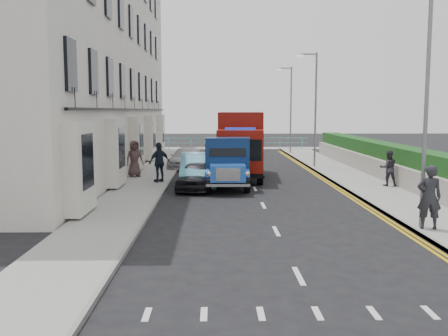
{
  "coord_description": "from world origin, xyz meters",
  "views": [
    {
      "loc": [
        -1.79,
        -16.39,
        3.56
      ],
      "look_at": [
        -1.47,
        2.21,
        1.4
      ],
      "focal_mm": 40.0,
      "sensor_mm": 36.0,
      "label": 1
    }
  ],
  "objects_px": {
    "lamp_mid": "(314,103)",
    "lamp_far": "(289,105)",
    "lamp_near": "(423,95)",
    "pedestrian_east_near": "(429,197)",
    "parked_car_front": "(198,176)",
    "bedford_lorry": "(227,166)",
    "red_lorry": "(241,143)"
  },
  "relations": [
    {
      "from": "lamp_mid",
      "to": "lamp_far",
      "type": "height_order",
      "value": "same"
    },
    {
      "from": "lamp_mid",
      "to": "lamp_near",
      "type": "bearing_deg",
      "value": -90.0
    },
    {
      "from": "lamp_near",
      "to": "pedestrian_east_near",
      "type": "bearing_deg",
      "value": -49.05
    },
    {
      "from": "lamp_near",
      "to": "parked_car_front",
      "type": "relative_size",
      "value": 1.85
    },
    {
      "from": "bedford_lorry",
      "to": "pedestrian_east_near",
      "type": "relative_size",
      "value": 2.63
    },
    {
      "from": "red_lorry",
      "to": "pedestrian_east_near",
      "type": "relative_size",
      "value": 3.58
    },
    {
      "from": "bedford_lorry",
      "to": "pedestrian_east_near",
      "type": "xyz_separation_m",
      "value": [
        5.66,
        -8.03,
        -0.01
      ]
    },
    {
      "from": "lamp_far",
      "to": "red_lorry",
      "type": "height_order",
      "value": "lamp_far"
    },
    {
      "from": "bedford_lorry",
      "to": "pedestrian_east_near",
      "type": "distance_m",
      "value": 9.83
    },
    {
      "from": "lamp_near",
      "to": "pedestrian_east_near",
      "type": "xyz_separation_m",
      "value": [
        0.22,
        -0.26,
        -2.94
      ]
    },
    {
      "from": "lamp_far",
      "to": "parked_car_front",
      "type": "distance_m",
      "value": 19.71
    },
    {
      "from": "lamp_far",
      "to": "red_lorry",
      "type": "relative_size",
      "value": 1.04
    },
    {
      "from": "red_lorry",
      "to": "pedestrian_east_near",
      "type": "xyz_separation_m",
      "value": [
        4.84,
        -12.22,
        -0.78
      ]
    },
    {
      "from": "red_lorry",
      "to": "pedestrian_east_near",
      "type": "bearing_deg",
      "value": -64.63
    },
    {
      "from": "lamp_near",
      "to": "bedford_lorry",
      "type": "bearing_deg",
      "value": 125.0
    },
    {
      "from": "bedford_lorry",
      "to": "parked_car_front",
      "type": "xyz_separation_m",
      "value": [
        -1.34,
        0.03,
        -0.42
      ]
    },
    {
      "from": "bedford_lorry",
      "to": "lamp_near",
      "type": "bearing_deg",
      "value": -54.56
    },
    {
      "from": "lamp_mid",
      "to": "parked_car_front",
      "type": "height_order",
      "value": "lamp_mid"
    },
    {
      "from": "lamp_mid",
      "to": "parked_car_front",
      "type": "bearing_deg",
      "value": -129.58
    },
    {
      "from": "bedford_lorry",
      "to": "parked_car_front",
      "type": "distance_m",
      "value": 1.4
    },
    {
      "from": "parked_car_front",
      "to": "pedestrian_east_near",
      "type": "bearing_deg",
      "value": -41.05
    },
    {
      "from": "pedestrian_east_near",
      "to": "lamp_far",
      "type": "bearing_deg",
      "value": -78.15
    },
    {
      "from": "lamp_far",
      "to": "red_lorry",
      "type": "distance_m",
      "value": 14.93
    },
    {
      "from": "lamp_far",
      "to": "parked_car_front",
      "type": "xyz_separation_m",
      "value": [
        -6.78,
        -18.2,
        -3.35
      ]
    },
    {
      "from": "lamp_near",
      "to": "parked_car_front",
      "type": "xyz_separation_m",
      "value": [
        -6.78,
        7.8,
        -3.35
      ]
    },
    {
      "from": "lamp_far",
      "to": "parked_car_front",
      "type": "relative_size",
      "value": 1.85
    },
    {
      "from": "lamp_near",
      "to": "pedestrian_east_near",
      "type": "distance_m",
      "value": 2.96
    },
    {
      "from": "lamp_mid",
      "to": "lamp_far",
      "type": "relative_size",
      "value": 1.0
    },
    {
      "from": "lamp_near",
      "to": "red_lorry",
      "type": "height_order",
      "value": "lamp_near"
    },
    {
      "from": "lamp_near",
      "to": "red_lorry",
      "type": "relative_size",
      "value": 1.04
    },
    {
      "from": "bedford_lorry",
      "to": "parked_car_front",
      "type": "height_order",
      "value": "bedford_lorry"
    },
    {
      "from": "red_lorry",
      "to": "lamp_near",
      "type": "bearing_deg",
      "value": -65.13
    }
  ]
}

